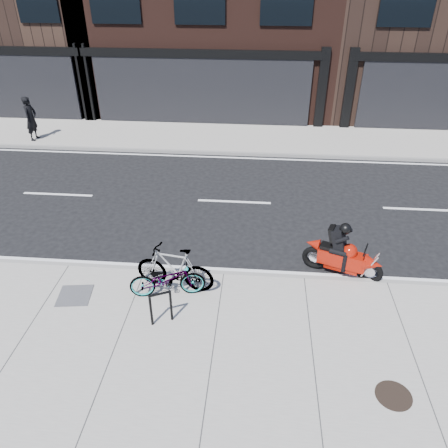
# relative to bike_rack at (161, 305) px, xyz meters

# --- Properties ---
(ground) EXTENTS (120.00, 120.00, 0.00)m
(ground) POSITION_rel_bike_rack_xyz_m (1.18, 3.78, -0.61)
(ground) COLOR black
(ground) RESTS_ON ground
(sidewalk_near) EXTENTS (60.00, 6.00, 0.13)m
(sidewalk_near) POSITION_rel_bike_rack_xyz_m (1.18, -1.22, -0.54)
(sidewalk_near) COLOR gray
(sidewalk_near) RESTS_ON ground
(sidewalk_far) EXTENTS (60.00, 3.50, 0.13)m
(sidewalk_far) POSITION_rel_bike_rack_xyz_m (1.18, 11.53, -0.54)
(sidewalk_far) COLOR gray
(sidewalk_far) RESTS_ON ground
(bike_rack) EXTENTS (0.45, 0.24, 0.82)m
(bike_rack) POSITION_rel_bike_rack_xyz_m (0.00, 0.00, 0.00)
(bike_rack) COLOR black
(bike_rack) RESTS_ON sidewalk_near
(bicycle_front) EXTENTS (1.82, 0.93, 0.91)m
(bicycle_front) POSITION_rel_bike_rack_xyz_m (-0.04, 0.91, -0.02)
(bicycle_front) COLOR gray
(bicycle_front) RESTS_ON sidewalk_near
(bicycle_rear) EXTENTS (1.96, 0.83, 1.14)m
(bicycle_rear) POSITION_rel_bike_rack_xyz_m (0.09, 1.18, 0.09)
(bicycle_rear) COLOR gray
(bicycle_rear) RESTS_ON sidewalk_near
(motorcycle) EXTENTS (1.94, 1.03, 1.52)m
(motorcycle) POSITION_rel_bike_rack_xyz_m (4.19, 2.14, 0.01)
(motorcycle) COLOR black
(motorcycle) RESTS_ON ground
(pedestrian) EXTENTS (0.49, 0.70, 1.84)m
(pedestrian) POSITION_rel_bike_rack_xyz_m (-7.74, 10.42, 0.44)
(pedestrian) COLOR black
(pedestrian) RESTS_ON sidewalk_far
(manhole_cover) EXTENTS (0.80, 0.80, 0.02)m
(manhole_cover) POSITION_rel_bike_rack_xyz_m (4.55, -1.49, -0.47)
(manhole_cover) COLOR black
(manhole_cover) RESTS_ON sidewalk_near
(utility_grate) EXTENTS (0.84, 0.84, 0.02)m
(utility_grate) POSITION_rel_bike_rack_xyz_m (-2.22, 0.66, -0.47)
(utility_grate) COLOR #4B4B4D
(utility_grate) RESTS_ON sidewalk_near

